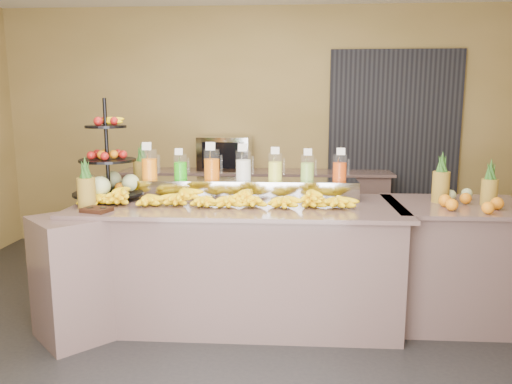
# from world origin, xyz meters

# --- Properties ---
(ground) EXTENTS (6.00, 6.00, 0.00)m
(ground) POSITION_xyz_m (0.00, 0.00, 0.00)
(ground) COLOR black
(ground) RESTS_ON ground
(room_envelope) EXTENTS (6.04, 5.02, 2.82)m
(room_envelope) POSITION_xyz_m (0.19, 0.79, 1.88)
(room_envelope) COLOR olive
(room_envelope) RESTS_ON ground
(buffet_counter) EXTENTS (2.75, 1.25, 0.93)m
(buffet_counter) POSITION_xyz_m (-0.12, 0.26, 0.47)
(buffet_counter) COLOR gray
(buffet_counter) RESTS_ON ground
(right_counter) EXTENTS (1.08, 0.88, 0.93)m
(right_counter) POSITION_xyz_m (1.70, 0.40, 0.47)
(right_counter) COLOR gray
(right_counter) RESTS_ON ground
(back_ledge) EXTENTS (3.10, 0.55, 0.93)m
(back_ledge) POSITION_xyz_m (0.00, 2.25, 0.47)
(back_ledge) COLOR gray
(back_ledge) RESTS_ON ground
(pitcher_tray) EXTENTS (1.85, 0.30, 0.15)m
(pitcher_tray) POSITION_xyz_m (0.01, 0.58, 1.01)
(pitcher_tray) COLOR gray
(pitcher_tray) RESTS_ON buffet_counter
(juice_pitcher_orange_a) EXTENTS (0.13, 0.13, 0.32)m
(juice_pitcher_orange_a) POSITION_xyz_m (-0.77, 0.58, 1.19)
(juice_pitcher_orange_a) COLOR silver
(juice_pitcher_orange_a) RESTS_ON pitcher_tray
(juice_pitcher_green) EXTENTS (0.11, 0.11, 0.27)m
(juice_pitcher_green) POSITION_xyz_m (-0.51, 0.58, 1.17)
(juice_pitcher_green) COLOR silver
(juice_pitcher_green) RESTS_ON pitcher_tray
(juice_pitcher_orange_b) EXTENTS (0.13, 0.14, 0.32)m
(juice_pitcher_orange_b) POSITION_xyz_m (-0.25, 0.58, 1.19)
(juice_pitcher_orange_b) COLOR silver
(juice_pitcher_orange_b) RESTS_ON pitcher_tray
(juice_pitcher_milk) EXTENTS (0.13, 0.13, 0.31)m
(juice_pitcher_milk) POSITION_xyz_m (0.01, 0.58, 1.18)
(juice_pitcher_milk) COLOR silver
(juice_pitcher_milk) RESTS_ON pitcher_tray
(juice_pitcher_lemon) EXTENTS (0.12, 0.12, 0.28)m
(juice_pitcher_lemon) POSITION_xyz_m (0.27, 0.58, 1.17)
(juice_pitcher_lemon) COLOR silver
(juice_pitcher_lemon) RESTS_ON pitcher_tray
(juice_pitcher_lime) EXTENTS (0.11, 0.12, 0.27)m
(juice_pitcher_lime) POSITION_xyz_m (0.53, 0.58, 1.17)
(juice_pitcher_lime) COLOR silver
(juice_pitcher_lime) RESTS_ON pitcher_tray
(juice_pitcher_orange_c) EXTENTS (0.11, 0.12, 0.28)m
(juice_pitcher_orange_c) POSITION_xyz_m (0.79, 0.58, 1.17)
(juice_pitcher_orange_c) COLOR silver
(juice_pitcher_orange_c) RESTS_ON pitcher_tray
(banana_heap) EXTENTS (2.11, 0.19, 0.17)m
(banana_heap) POSITION_xyz_m (-0.17, 0.25, 1.00)
(banana_heap) COLOR yellow
(banana_heap) RESTS_ON buffet_counter
(fruit_stand) EXTENTS (0.62, 0.62, 0.80)m
(fruit_stand) POSITION_xyz_m (-1.03, 0.45, 1.14)
(fruit_stand) COLOR black
(fruit_stand) RESTS_ON buffet_counter
(condiment_caddy) EXTENTS (0.23, 0.19, 0.03)m
(condiment_caddy) POSITION_xyz_m (-0.98, -0.05, 0.94)
(condiment_caddy) COLOR black
(condiment_caddy) RESTS_ON buffet_counter
(pineapple_left_a) EXTENTS (0.13, 0.13, 0.38)m
(pineapple_left_a) POSITION_xyz_m (-1.10, 0.08, 1.07)
(pineapple_left_a) COLOR brown
(pineapple_left_a) RESTS_ON buffet_counter
(pineapple_left_b) EXTENTS (0.15, 0.15, 0.44)m
(pineapple_left_b) POSITION_xyz_m (-0.88, 0.74, 1.10)
(pineapple_left_b) COLOR brown
(pineapple_left_b) RESTS_ON buffet_counter
(right_fruit_pile) EXTENTS (0.46, 0.44, 0.24)m
(right_fruit_pile) POSITION_xyz_m (1.71, 0.32, 1.01)
(right_fruit_pile) COLOR brown
(right_fruit_pile) RESTS_ON right_counter
(oven_warmer) EXTENTS (0.61, 0.45, 0.39)m
(oven_warmer) POSITION_xyz_m (-0.35, 2.25, 1.13)
(oven_warmer) COLOR gray
(oven_warmer) RESTS_ON back_ledge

